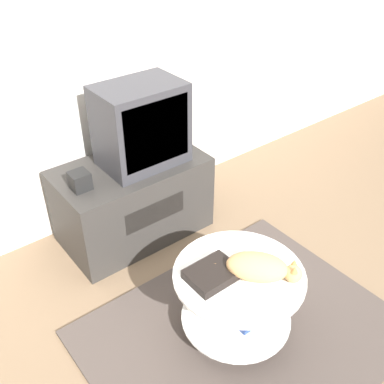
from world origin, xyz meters
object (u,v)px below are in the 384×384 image
(tv, at_px, (141,125))
(dvd_box, at_px, (212,274))
(cat, at_px, (259,267))
(speaker, at_px, (80,181))

(tv, xyz_separation_m, dvd_box, (-0.27, -1.05, -0.36))
(dvd_box, height_order, cat, cat)
(speaker, xyz_separation_m, dvd_box, (0.22, -1.02, -0.14))
(dvd_box, distance_m, cat, 0.24)
(cat, bearing_deg, speaker, 157.77)
(dvd_box, relative_size, cat, 0.62)
(tv, bearing_deg, speaker, -176.12)
(tv, distance_m, speaker, 0.54)
(tv, height_order, dvd_box, tv)
(speaker, xyz_separation_m, cat, (0.42, -1.16, -0.11))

